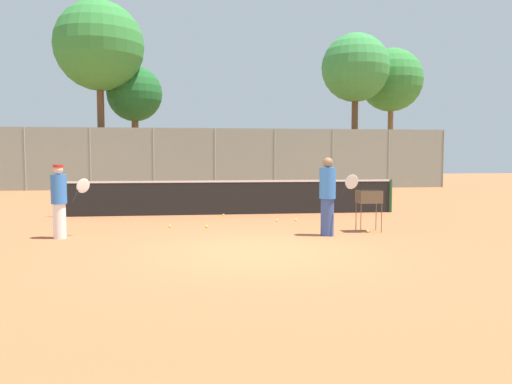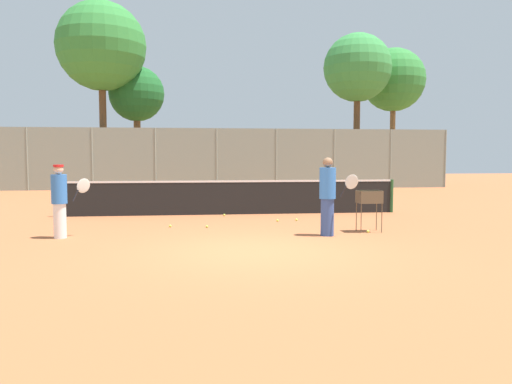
# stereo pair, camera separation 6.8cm
# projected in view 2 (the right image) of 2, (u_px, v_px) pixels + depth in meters

# --- Properties ---
(ground_plane) EXTENTS (80.00, 80.00, 0.00)m
(ground_plane) POSITION_uv_depth(u_px,v_px,m) (256.00, 251.00, 9.57)
(ground_plane) COLOR #B26038
(tennis_net) EXTENTS (10.46, 0.10, 1.07)m
(tennis_net) POSITION_uv_depth(u_px,v_px,m) (233.00, 197.00, 15.58)
(tennis_net) COLOR #26592D
(tennis_net) RESTS_ON ground_plane
(back_fence) EXTENTS (26.81, 0.08, 3.36)m
(back_fence) POSITION_uv_depth(u_px,v_px,m) (217.00, 159.00, 27.57)
(back_fence) COLOR gray
(back_fence) RESTS_ON ground_plane
(tree_0) EXTENTS (4.28, 4.28, 9.17)m
(tree_0) POSITION_uv_depth(u_px,v_px,m) (393.00, 80.00, 34.04)
(tree_0) COLOR brown
(tree_0) RESTS_ON ground_plane
(tree_1) EXTENTS (4.27, 4.27, 9.53)m
(tree_1) POSITION_uv_depth(u_px,v_px,m) (357.00, 68.00, 31.37)
(tree_1) COLOR brown
(tree_1) RESTS_ON ground_plane
(tree_2) EXTENTS (5.09, 5.09, 10.69)m
(tree_2) POSITION_uv_depth(u_px,v_px,m) (101.00, 47.00, 28.65)
(tree_2) COLOR brown
(tree_2) RESTS_ON ground_plane
(tree_3) EXTENTS (3.37, 3.37, 7.34)m
(tree_3) POSITION_uv_depth(u_px,v_px,m) (137.00, 95.00, 30.60)
(tree_3) COLOR brown
(tree_3) RESTS_ON ground_plane
(player_white_outfit) EXTENTS (0.83, 0.48, 1.64)m
(player_white_outfit) POSITION_uv_depth(u_px,v_px,m) (60.00, 200.00, 11.05)
(player_white_outfit) COLOR white
(player_white_outfit) RESTS_ON ground_plane
(player_red_cap) EXTENTS (0.85, 0.57, 1.80)m
(player_red_cap) POSITION_uv_depth(u_px,v_px,m) (328.00, 196.00, 11.39)
(player_red_cap) COLOR #334C8C
(player_red_cap) RESTS_ON ground_plane
(ball_cart) EXTENTS (0.56, 0.41, 1.00)m
(ball_cart) POSITION_uv_depth(u_px,v_px,m) (369.00, 200.00, 12.00)
(ball_cart) COLOR brown
(ball_cart) RESTS_ON ground_plane
(tennis_ball_0) EXTENTS (0.07, 0.07, 0.07)m
(tennis_ball_0) POSITION_uv_depth(u_px,v_px,m) (296.00, 220.00, 14.05)
(tennis_ball_0) COLOR #D1E54C
(tennis_ball_0) RESTS_ON ground_plane
(tennis_ball_1) EXTENTS (0.07, 0.07, 0.07)m
(tennis_ball_1) POSITION_uv_depth(u_px,v_px,m) (224.00, 215.00, 15.21)
(tennis_ball_1) COLOR #D1E54C
(tennis_ball_1) RESTS_ON ground_plane
(tennis_ball_2) EXTENTS (0.07, 0.07, 0.07)m
(tennis_ball_2) POSITION_uv_depth(u_px,v_px,m) (170.00, 226.00, 12.80)
(tennis_ball_2) COLOR #D1E54C
(tennis_ball_2) RESTS_ON ground_plane
(tennis_ball_3) EXTENTS (0.07, 0.07, 0.07)m
(tennis_ball_3) POSITION_uv_depth(u_px,v_px,m) (207.00, 226.00, 12.71)
(tennis_ball_3) COLOR #D1E54C
(tennis_ball_3) RESTS_ON ground_plane
(tennis_ball_4) EXTENTS (0.07, 0.07, 0.07)m
(tennis_ball_4) POSITION_uv_depth(u_px,v_px,m) (368.00, 231.00, 11.88)
(tennis_ball_4) COLOR #D1E54C
(tennis_ball_4) RESTS_ON ground_plane
(tennis_ball_5) EXTENTS (0.07, 0.07, 0.07)m
(tennis_ball_5) POSITION_uv_depth(u_px,v_px,m) (277.00, 220.00, 13.91)
(tennis_ball_5) COLOR #D1E54C
(tennis_ball_5) RESTS_ON ground_plane
(parked_car) EXTENTS (4.20, 1.70, 1.60)m
(parked_car) POSITION_uv_depth(u_px,v_px,m) (327.00, 174.00, 32.59)
(parked_car) COLOR #3F4C8C
(parked_car) RESTS_ON ground_plane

